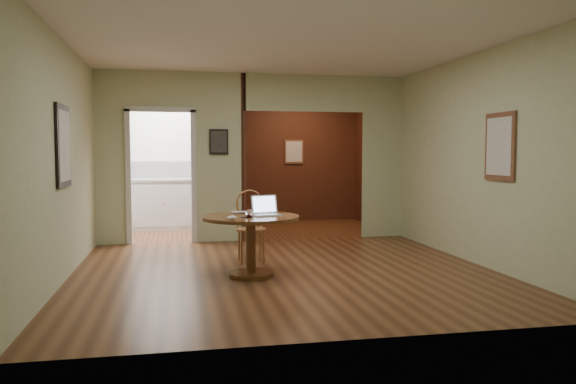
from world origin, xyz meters
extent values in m
plane|color=#482714|center=(0.00, 0.00, 0.00)|extent=(5.00, 5.00, 0.00)
plane|color=white|center=(0.00, 0.00, 2.70)|extent=(5.00, 5.00, 0.00)
plane|color=#B0BB91|center=(0.00, -2.50, 1.35)|extent=(5.00, 0.00, 5.00)
plane|color=#B0BB91|center=(-2.50, 0.00, 1.35)|extent=(0.00, 5.00, 5.00)
plane|color=#B0BB91|center=(2.50, 0.00, 1.35)|extent=(0.00, 5.00, 5.00)
cube|color=#B0BB91|center=(-2.25, 2.50, 1.35)|extent=(0.50, 2.70, 0.04)
cube|color=#B0BB91|center=(-0.60, 2.50, 1.35)|extent=(0.80, 2.70, 0.04)
cube|color=#B0BB91|center=(2.15, 2.50, 1.35)|extent=(0.70, 2.70, 0.04)
plane|color=white|center=(-1.35, 4.50, 1.35)|extent=(2.70, 0.00, 2.70)
plane|color=#421C13|center=(1.15, 5.00, 1.35)|extent=(2.70, 0.00, 2.70)
cube|color=#421C13|center=(-0.20, 3.75, 1.35)|extent=(0.08, 2.50, 2.70)
cube|color=black|center=(-2.48, 0.00, 1.50)|extent=(0.03, 0.70, 0.90)
cube|color=brown|center=(2.48, -0.50, 1.50)|extent=(0.03, 0.60, 0.80)
cube|color=black|center=(-0.60, 2.48, 1.60)|extent=(0.30, 0.03, 0.40)
cube|color=white|center=(1.15, 4.98, 1.45)|extent=(0.40, 0.03, 0.50)
cube|color=white|center=(-1.35, 4.49, 1.10)|extent=(2.00, 0.02, 0.32)
cylinder|color=brown|center=(-0.44, -0.13, 0.02)|extent=(0.52, 0.52, 0.05)
cylinder|color=brown|center=(-0.44, -0.13, 0.35)|extent=(0.11, 0.11, 0.61)
cylinder|color=brown|center=(-0.44, -0.13, 0.68)|extent=(1.12, 1.12, 0.04)
cylinder|color=olive|center=(-0.32, 0.71, 0.43)|extent=(0.40, 0.40, 0.03)
cylinder|color=olive|center=(-0.46, 0.57, 0.21)|extent=(0.03, 0.03, 0.43)
cylinder|color=olive|center=(-0.18, 0.57, 0.21)|extent=(0.03, 0.03, 0.43)
cylinder|color=olive|center=(-0.46, 0.85, 0.21)|extent=(0.03, 0.03, 0.43)
cylinder|color=olive|center=(-0.18, 0.85, 0.21)|extent=(0.03, 0.03, 0.43)
cylinder|color=olive|center=(-0.48, 0.85, 0.61)|extent=(0.02, 0.02, 0.34)
cylinder|color=olive|center=(-0.16, 0.85, 0.61)|extent=(0.02, 0.02, 0.34)
torus|color=olive|center=(-0.32, 0.86, 0.76)|extent=(0.37, 0.03, 0.37)
cube|color=silver|center=(-0.26, -0.16, 0.71)|extent=(0.37, 0.31, 0.02)
cube|color=silver|center=(-0.26, -0.19, 0.72)|extent=(0.30, 0.19, 0.00)
cube|color=silver|center=(-0.26, -0.03, 0.82)|extent=(0.33, 0.15, 0.21)
cube|color=#8C99B2|center=(-0.26, -0.04, 0.82)|extent=(0.28, 0.12, 0.18)
imported|color=silver|center=(-0.46, 0.11, 0.71)|extent=(0.35, 0.25, 0.03)
ellipsoid|color=silver|center=(-0.69, -0.50, 0.73)|extent=(0.13, 0.10, 0.05)
cylinder|color=#0C1B56|center=(-0.50, -0.30, 0.71)|extent=(0.14, 0.05, 0.01)
cube|color=silver|center=(-1.35, 4.20, 0.45)|extent=(2.00, 0.55, 0.90)
cube|color=#B2B1AD|center=(-1.35, 4.20, 0.92)|extent=(2.06, 0.60, 0.04)
sphere|color=#B20C0C|center=(-1.50, 3.91, 0.50)|extent=(0.03, 0.03, 0.03)
sphere|color=#B20C0C|center=(-0.50, 3.91, 0.50)|extent=(0.03, 0.03, 0.03)
ellipsoid|color=beige|center=(-0.85, 4.20, 1.10)|extent=(0.37, 0.34, 0.32)
camera|label=1|loc=(-1.27, -6.51, 1.42)|focal=35.00mm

